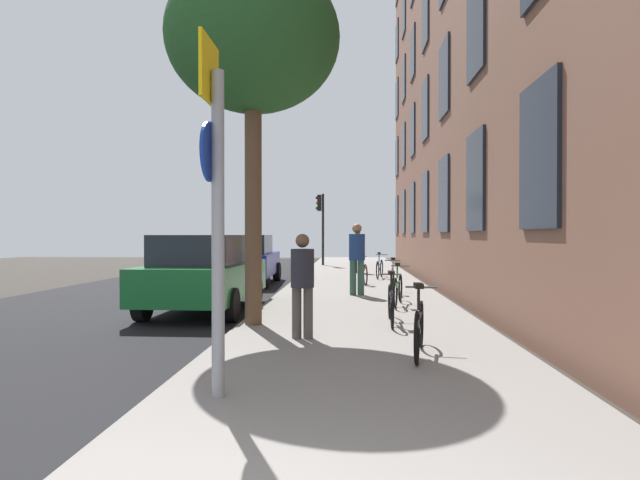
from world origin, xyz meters
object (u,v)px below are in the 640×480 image
Objects in this scene: bicycle_5 at (380,268)px; pedestrian_1 at (357,254)px; bicycle_3 at (393,279)px; pedestrian_2 at (358,248)px; car_1 at (247,259)px; traffic_light at (321,216)px; bicycle_0 at (419,327)px; sign_post at (215,194)px; bicycle_1 at (391,303)px; car_0 at (205,273)px; tree_near at (253,41)px; pedestrian_0 at (302,279)px; bicycle_2 at (398,288)px; bicycle_4 at (362,272)px.

pedestrian_1 reaches higher than bicycle_5.
bicycle_5 is at bearing 90.92° from bicycle_3.
pedestrian_2 reaches higher than car_1.
traffic_light is at bearing 108.48° from pedestrian_2.
pedestrian_2 is at bearing 92.22° from bicycle_0.
pedestrian_2 is (-0.56, 14.43, 0.64)m from bicycle_0.
sign_post is at bearing -139.85° from bicycle_0.
traffic_light reaches higher than bicycle_1.
sign_post is 8.57m from pedestrian_1.
car_0 is (-4.17, -2.96, 0.36)m from bicycle_3.
traffic_light is 12.91m from bicycle_3.
tree_near reaches higher than bicycle_1.
traffic_light is 18.75m from pedestrian_0.
traffic_light is at bearing 77.97° from car_1.
car_1 is (-3.71, -3.91, -0.28)m from pedestrian_2.
car_0 reaches higher than bicycle_0.
pedestrian_1 is (-0.86, 1.81, 0.67)m from bicycle_2.
car_0 is at bearing 124.43° from tree_near.
bicycle_0 is at bearing -86.02° from bicycle_1.
bicycle_1 is (-0.17, 2.40, -0.00)m from bicycle_0.
sign_post is 16.32m from pedestrian_2.
pedestrian_1 reaches higher than car_1.
traffic_light is 15.23m from bicycle_2.
car_0 is at bearing 126.04° from pedestrian_0.
pedestrian_2 reaches higher than pedestrian_0.
bicycle_5 is at bearing 80.52° from sign_post.
bicycle_4 is at bearing 81.78° from sign_post.
pedestrian_1 is at bearing 80.32° from sign_post.
car_0 reaches higher than bicycle_3.
car_1 is (-0.35, 6.28, -0.00)m from car_0.
bicycle_4 is 0.40× the size of car_1.
pedestrian_2 is at bearing 106.95° from bicycle_5.
pedestrian_2 is at bearing 91.87° from bicycle_1.
bicycle_5 is at bearing 89.92° from bicycle_2.
tree_near reaches higher than bicycle_4.
bicycle_1 is at bearing 44.93° from pedestrian_0.
sign_post is at bearing -109.19° from bicycle_2.
bicycle_2 reaches higher than bicycle_5.
tree_near is at bearing -90.61° from traffic_light.
car_0 is at bearing -122.65° from bicycle_4.
bicycle_4 is at bearing -89.04° from pedestrian_2.
car_0 is (-1.60, -15.43, -1.72)m from traffic_light.
sign_post is 11.61m from bicycle_4.
pedestrian_0 is (-1.08, -8.59, 0.51)m from bicycle_4.
pedestrian_2 is (1.00, 13.42, 0.13)m from pedestrian_0.
pedestrian_1 is (-0.52, 4.21, 0.67)m from bicycle_1.
car_1 is at bearing 93.22° from car_0.
sign_post is 12.55m from car_1.
traffic_light is 2.03× the size of pedestrian_2.
bicycle_0 is 1.93m from pedestrian_0.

